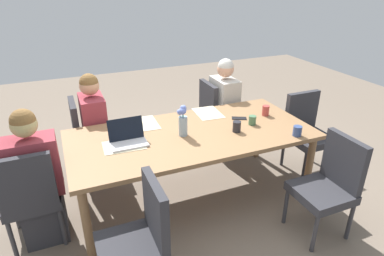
{
  "coord_description": "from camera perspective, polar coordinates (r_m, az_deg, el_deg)",
  "views": [
    {
      "loc": [
        -1.1,
        -2.62,
        2.12
      ],
      "look_at": [
        0.0,
        0.0,
        0.78
      ],
      "focal_mm": 31.15,
      "sensor_mm": 36.0,
      "label": 1
    }
  ],
  "objects": [
    {
      "name": "chair_near_right_mid",
      "position": [
        2.39,
        -8.81,
        -17.75
      ],
      "size": [
        0.44,
        0.44,
        0.9
      ],
      "color": "#2D2D33",
      "rests_on": "ground_plane"
    },
    {
      "name": "dining_table",
      "position": [
        3.19,
        -0.0,
        -1.86
      ],
      "size": [
        2.3,
        1.08,
        0.73
      ],
      "color": "olive",
      "rests_on": "ground_plane"
    },
    {
      "name": "placemat_far_left_mid",
      "position": [
        3.38,
        -8.18,
        0.75
      ],
      "size": [
        0.27,
        0.37,
        0.0
      ],
      "primitive_type": "cube",
      "rotation": [
        0.0,
        0.0,
        -1.61
      ],
      "color": "beige",
      "rests_on": "dining_table"
    },
    {
      "name": "chair_head_right_right_far",
      "position": [
        4.0,
        18.96,
        -0.11
      ],
      "size": [
        0.44,
        0.44,
        0.9
      ],
      "color": "#2D2D33",
      "rests_on": "ground_plane"
    },
    {
      "name": "coffee_mug_near_right",
      "position": [
        3.61,
        12.5,
        2.94
      ],
      "size": [
        0.07,
        0.07,
        0.11
      ],
      "primitive_type": "cylinder",
      "color": "#AD3D38",
      "rests_on": "dining_table"
    },
    {
      "name": "coffee_mug_centre_right",
      "position": [
        3.23,
        17.59,
        -0.49
      ],
      "size": [
        0.08,
        0.08,
        0.1
      ],
      "primitive_type": "cylinder",
      "color": "#33477A",
      "rests_on": "dining_table"
    },
    {
      "name": "ground_plane",
      "position": [
        3.54,
        -0.0,
        -11.54
      ],
      "size": [
        10.0,
        10.0,
        0.0
      ],
      "primitive_type": "plane",
      "color": "#756656"
    },
    {
      "name": "chair_near_right_near",
      "position": [
        3.09,
        22.51,
        -8.54
      ],
      "size": [
        0.44,
        0.44,
        0.9
      ],
      "color": "#2D2D33",
      "rests_on": "ground_plane"
    },
    {
      "name": "laptop_head_left_left_far",
      "position": [
        3.0,
        -10.94,
        -1.86
      ],
      "size": [
        0.32,
        0.22,
        0.21
      ],
      "color": "silver",
      "rests_on": "dining_table"
    },
    {
      "name": "placemat_far_left_near",
      "position": [
        3.6,
        2.75,
        2.58
      ],
      "size": [
        0.28,
        0.38,
        0.0
      ],
      "primitive_type": "cube",
      "rotation": [
        0.0,
        0.0,
        -1.63
      ],
      "color": "beige",
      "rests_on": "dining_table"
    },
    {
      "name": "person_far_left_near",
      "position": [
        4.21,
        5.44,
        2.86
      ],
      "size": [
        0.36,
        0.4,
        1.19
      ],
      "color": "#2D2D33",
      "rests_on": "ground_plane"
    },
    {
      "name": "coffee_mug_near_left",
      "position": [
        3.37,
        10.29,
        1.33
      ],
      "size": [
        0.07,
        0.07,
        0.09
      ],
      "primitive_type": "cylinder",
      "color": "#47704C",
      "rests_on": "dining_table"
    },
    {
      "name": "flower_vase",
      "position": [
        3.04,
        -1.59,
        1.54
      ],
      "size": [
        0.09,
        0.09,
        0.3
      ],
      "color": "#8EA8B7",
      "rests_on": "dining_table"
    },
    {
      "name": "coffee_mug_centre_left",
      "position": [
        3.19,
        7.67,
        0.25
      ],
      "size": [
        0.08,
        0.08,
        0.1
      ],
      "primitive_type": "cylinder",
      "color": "#232328",
      "rests_on": "dining_table"
    },
    {
      "name": "chair_head_left_left_far",
      "position": [
        3.02,
        -25.93,
        -10.11
      ],
      "size": [
        0.44,
        0.44,
        0.9
      ],
      "color": "#2D2D33",
      "rests_on": "ground_plane"
    },
    {
      "name": "placemat_head_left_left_far",
      "position": [
        2.99,
        -11.57,
        -2.94
      ],
      "size": [
        0.37,
        0.28,
        0.0
      ],
      "primitive_type": "cube",
      "rotation": [
        0.0,
        0.0,
        -0.05
      ],
      "color": "beige",
      "rests_on": "dining_table"
    },
    {
      "name": "chair_far_left_mid",
      "position": [
        3.82,
        -17.33,
        -1.12
      ],
      "size": [
        0.44,
        0.44,
        0.9
      ],
      "color": "#2D2D33",
      "rests_on": "ground_plane"
    },
    {
      "name": "phone_black",
      "position": [
        3.5,
        8.07,
        1.66
      ],
      "size": [
        0.17,
        0.13,
        0.01
      ],
      "primitive_type": "cube",
      "rotation": [
        0.0,
        0.0,
        2.68
      ],
      "color": "black",
      "rests_on": "dining_table"
    },
    {
      "name": "chair_far_left_near",
      "position": [
        4.24,
        4.16,
        2.66
      ],
      "size": [
        0.44,
        0.44,
        0.9
      ],
      "color": "#2D2D33",
      "rests_on": "ground_plane"
    },
    {
      "name": "person_far_left_mid",
      "position": [
        3.76,
        -16.15,
        -0.93
      ],
      "size": [
        0.36,
        0.4,
        1.19
      ],
      "color": "#2D2D33",
      "rests_on": "ground_plane"
    },
    {
      "name": "person_head_left_left_far",
      "position": [
        3.06,
        -24.89,
        -8.75
      ],
      "size": [
        0.4,
        0.36,
        1.19
      ],
      "color": "#2D2D33",
      "rests_on": "ground_plane"
    }
  ]
}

